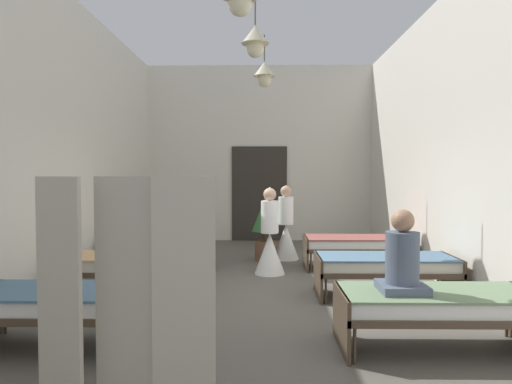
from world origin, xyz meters
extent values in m
cube|color=#59544C|center=(0.00, 0.00, -0.05)|extent=(6.29, 11.27, 0.10)
cube|color=silver|center=(0.00, 5.43, 2.23)|extent=(6.09, 0.20, 4.45)
cube|color=silver|center=(-2.95, 0.00, 2.23)|extent=(0.20, 10.67, 4.45)
cube|color=silver|center=(2.95, 0.00, 2.23)|extent=(0.20, 10.67, 4.45)
cube|color=#2D2823|center=(0.00, 5.31, 1.20)|extent=(1.40, 0.06, 2.40)
sphere|color=beige|center=(-0.17, -0.93, 3.69)|extent=(0.28, 0.28, 0.28)
cylinder|color=brown|center=(-0.03, 0.93, 4.25)|extent=(0.02, 0.02, 0.41)
cone|color=beige|center=(-0.03, 0.93, 3.89)|extent=(0.44, 0.44, 0.28)
sphere|color=beige|center=(-0.03, 0.93, 3.67)|extent=(0.28, 0.28, 0.28)
cylinder|color=brown|center=(0.12, 2.80, 4.19)|extent=(0.02, 0.02, 0.52)
cone|color=beige|center=(0.12, 2.80, 3.78)|extent=(0.44, 0.44, 0.28)
sphere|color=beige|center=(0.12, 2.80, 3.56)|extent=(0.28, 0.28, 0.28)
cylinder|color=#473828|center=(-2.67, -1.54, 0.17)|extent=(0.03, 0.03, 0.34)
cylinder|color=#473828|center=(-0.93, -2.26, 0.17)|extent=(0.03, 0.03, 0.34)
cylinder|color=#473828|center=(-0.93, -1.54, 0.17)|extent=(0.03, 0.03, 0.34)
cube|color=#473828|center=(-1.80, -1.90, 0.38)|extent=(1.90, 0.84, 0.07)
cube|color=#473828|center=(-0.87, -1.90, 0.29)|extent=(0.04, 0.84, 0.57)
cube|color=white|center=(-1.80, -1.90, 0.48)|extent=(1.82, 0.78, 0.14)
cube|color=slate|center=(-1.80, -1.90, 0.56)|extent=(1.86, 0.82, 0.02)
cylinder|color=#473828|center=(0.93, -2.26, 0.17)|extent=(0.03, 0.03, 0.34)
cylinder|color=#473828|center=(0.93, -1.54, 0.17)|extent=(0.03, 0.03, 0.34)
cylinder|color=#473828|center=(2.67, -1.54, 0.17)|extent=(0.03, 0.03, 0.34)
cube|color=#473828|center=(1.80, -1.90, 0.38)|extent=(1.90, 0.84, 0.07)
cube|color=#473828|center=(0.87, -1.90, 0.29)|extent=(0.04, 0.84, 0.57)
cube|color=white|center=(1.80, -1.90, 0.48)|extent=(1.82, 0.78, 0.14)
cube|color=slate|center=(1.80, -1.90, 0.56)|extent=(1.86, 0.82, 0.02)
cylinder|color=#473828|center=(-2.67, -0.36, 0.17)|extent=(0.03, 0.03, 0.34)
cylinder|color=#473828|center=(-2.67, 0.36, 0.17)|extent=(0.03, 0.03, 0.34)
cylinder|color=#473828|center=(-0.93, -0.36, 0.17)|extent=(0.03, 0.03, 0.34)
cylinder|color=#473828|center=(-0.93, 0.36, 0.17)|extent=(0.03, 0.03, 0.34)
cube|color=#473828|center=(-1.80, 0.00, 0.38)|extent=(1.90, 0.84, 0.07)
cube|color=#473828|center=(-2.73, 0.00, 0.29)|extent=(0.04, 0.84, 0.57)
cube|color=#473828|center=(-0.87, 0.00, 0.29)|extent=(0.04, 0.84, 0.57)
cube|color=silver|center=(-1.80, 0.00, 0.48)|extent=(1.82, 0.78, 0.14)
cube|color=tan|center=(-1.80, 0.00, 0.56)|extent=(1.86, 0.82, 0.02)
cylinder|color=#473828|center=(0.93, -0.36, 0.17)|extent=(0.03, 0.03, 0.34)
cylinder|color=#473828|center=(0.93, 0.36, 0.17)|extent=(0.03, 0.03, 0.34)
cylinder|color=#473828|center=(2.67, -0.36, 0.17)|extent=(0.03, 0.03, 0.34)
cylinder|color=#473828|center=(2.67, 0.36, 0.17)|extent=(0.03, 0.03, 0.34)
cube|color=#473828|center=(1.80, 0.00, 0.38)|extent=(1.90, 0.84, 0.07)
cube|color=#473828|center=(0.87, 0.00, 0.29)|extent=(0.04, 0.84, 0.57)
cube|color=#473828|center=(2.73, 0.00, 0.29)|extent=(0.04, 0.84, 0.57)
cube|color=silver|center=(1.80, 0.00, 0.48)|extent=(1.82, 0.78, 0.14)
cube|color=slate|center=(1.80, 0.00, 0.56)|extent=(1.86, 0.82, 0.02)
cylinder|color=#473828|center=(-2.67, 1.54, 0.17)|extent=(0.03, 0.03, 0.34)
cylinder|color=#473828|center=(-2.67, 2.26, 0.17)|extent=(0.03, 0.03, 0.34)
cylinder|color=#473828|center=(-0.93, 1.54, 0.17)|extent=(0.03, 0.03, 0.34)
cylinder|color=#473828|center=(-0.93, 2.26, 0.17)|extent=(0.03, 0.03, 0.34)
cube|color=#473828|center=(-1.80, 1.90, 0.38)|extent=(1.90, 0.84, 0.07)
cube|color=#473828|center=(-2.73, 1.90, 0.29)|extent=(0.04, 0.84, 0.57)
cube|color=#473828|center=(-0.87, 1.90, 0.29)|extent=(0.04, 0.84, 0.57)
cube|color=white|center=(-1.80, 1.90, 0.48)|extent=(1.82, 0.78, 0.14)
cube|color=tan|center=(-1.80, 1.90, 0.56)|extent=(1.86, 0.82, 0.02)
cylinder|color=#473828|center=(0.93, 1.54, 0.17)|extent=(0.03, 0.03, 0.34)
cylinder|color=#473828|center=(0.93, 2.26, 0.17)|extent=(0.03, 0.03, 0.34)
cylinder|color=#473828|center=(2.67, 1.54, 0.17)|extent=(0.03, 0.03, 0.34)
cylinder|color=#473828|center=(2.67, 2.26, 0.17)|extent=(0.03, 0.03, 0.34)
cube|color=#473828|center=(1.80, 1.90, 0.38)|extent=(1.90, 0.84, 0.07)
cube|color=#473828|center=(0.87, 1.90, 0.29)|extent=(0.04, 0.84, 0.57)
cube|color=#473828|center=(2.73, 1.90, 0.29)|extent=(0.04, 0.84, 0.57)
cube|color=white|center=(1.80, 1.90, 0.48)|extent=(1.82, 0.78, 0.14)
cube|color=#8C4C47|center=(1.80, 1.90, 0.56)|extent=(1.86, 0.82, 0.02)
cone|color=white|center=(0.55, 2.77, 0.35)|extent=(0.52, 0.52, 0.70)
cylinder|color=white|center=(0.55, 2.77, 0.97)|extent=(0.30, 0.30, 0.55)
sphere|color=tan|center=(0.55, 2.77, 1.36)|extent=(0.22, 0.22, 0.22)
cone|color=white|center=(0.55, 2.77, 1.44)|extent=(0.18, 0.18, 0.10)
cone|color=white|center=(0.21, 1.43, 0.35)|extent=(0.52, 0.52, 0.70)
cylinder|color=white|center=(0.21, 1.43, 0.97)|extent=(0.30, 0.30, 0.55)
sphere|color=tan|center=(0.21, 1.43, 1.36)|extent=(0.22, 0.22, 0.22)
cone|color=white|center=(0.21, 1.43, 1.44)|extent=(0.18, 0.18, 0.10)
cylinder|color=#515B70|center=(1.45, -1.92, 0.86)|extent=(0.32, 0.32, 0.58)
cube|color=#515B70|center=(1.45, -1.92, 0.61)|extent=(0.44, 0.44, 0.08)
sphere|color=#A87A5B|center=(1.45, -1.92, 1.26)|extent=(0.22, 0.22, 0.22)
cylinder|color=brown|center=(0.15, 2.62, 0.19)|extent=(0.42, 0.42, 0.38)
cylinder|color=brown|center=(0.15, 2.62, 0.48)|extent=(0.06, 0.06, 0.20)
cone|color=#2D6633|center=(0.15, 2.62, 0.92)|extent=(0.54, 0.54, 0.67)
cube|color=#BCB29E|center=(-1.27, -3.32, 0.85)|extent=(0.38, 0.22, 1.70)
cube|color=#BCB29E|center=(-0.85, -3.26, 0.85)|extent=(0.42, 0.11, 1.70)
cube|color=#BCB29E|center=(-0.43, -3.32, 0.85)|extent=(0.42, 0.08, 1.70)
camera|label=1|loc=(0.10, -6.34, 1.72)|focal=32.13mm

